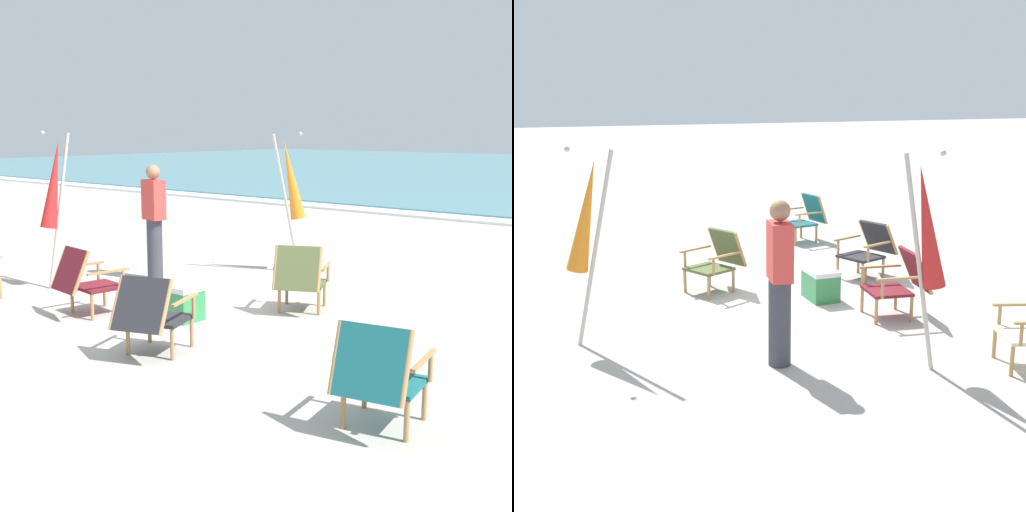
{
  "view_description": "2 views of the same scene",
  "coord_description": "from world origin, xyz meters",
  "views": [
    {
      "loc": [
        5.57,
        -5.78,
        2.13
      ],
      "look_at": [
        -0.37,
        1.04,
        0.51
      ],
      "focal_mm": 50.0,
      "sensor_mm": 36.0,
      "label": 1
    },
    {
      "loc": [
        -8.21,
        3.11,
        2.67
      ],
      "look_at": [
        0.18,
        0.09,
        0.52
      ],
      "focal_mm": 50.0,
      "sensor_mm": 36.0,
      "label": 2
    }
  ],
  "objects": [
    {
      "name": "cooler_box",
      "position": [
        -0.21,
        -0.45,
        0.2
      ],
      "size": [
        0.49,
        0.35,
        0.4
      ],
      "color": "#338C4C",
      "rests_on": "ground"
    },
    {
      "name": "beach_chair_front_left",
      "position": [
        3.08,
        -1.61,
        0.43
      ],
      "size": [
        0.7,
        0.79,
        0.81
      ],
      "color": "#196066",
      "rests_on": "ground"
    },
    {
      "name": "umbrella_furled_red",
      "position": [
        -2.65,
        -0.43,
        1.38
      ],
      "size": [
        0.35,
        0.46,
        2.11
      ],
      "color": "#B7B2A8",
      "rests_on": "ground"
    },
    {
      "name": "umbrella_furled_orange",
      "position": [
        -0.93,
        2.46,
        1.36
      ],
      "size": [
        0.39,
        0.56,
        2.08
      ],
      "color": "#B7B2A8",
      "rests_on": "ground"
    },
    {
      "name": "beach_chair_back_left",
      "position": [
        0.63,
        0.67,
        0.43
      ],
      "size": [
        0.82,
        0.88,
        0.81
      ],
      "color": "#515B33",
      "rests_on": "ground"
    },
    {
      "name": "person_near_chairs",
      "position": [
        -2.08,
        0.81,
        0.84
      ],
      "size": [
        0.37,
        0.25,
        1.63
      ],
      "color": "#383842",
      "rests_on": "ground"
    },
    {
      "name": "beach_chair_mid_center",
      "position": [
        -1.14,
        -1.05,
        0.43
      ],
      "size": [
        0.65,
        0.78,
        0.8
      ],
      "color": "maroon",
      "rests_on": "ground"
    },
    {
      "name": "ground_plane",
      "position": [
        0.0,
        0.0,
        0.0
      ],
      "size": [
        80.0,
        80.0,
        0.0
      ],
      "primitive_type": "plane",
      "color": "#B2AAA0"
    },
    {
      "name": "beach_chair_front_right",
      "position": [
        0.57,
        -1.53,
        0.42
      ],
      "size": [
        0.81,
        0.91,
        0.79
      ],
      "color": "#28282D",
      "rests_on": "ground"
    }
  ]
}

